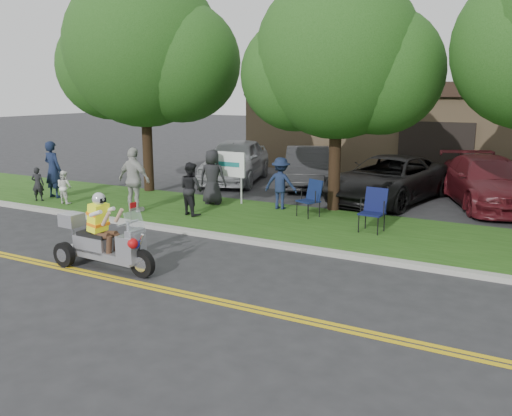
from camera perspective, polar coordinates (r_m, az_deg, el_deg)
The scene contains 23 objects.
ground at distance 10.86m, azimuth -8.09°, elevation -7.68°, with size 120.00×120.00×0.00m, color #28282B.
centerline_near at distance 10.43m, azimuth -10.01°, elevation -8.57°, with size 60.00×0.10×0.01m, color gold.
centerline_far at distance 10.55m, azimuth -9.46°, elevation -8.31°, with size 60.00×0.10×0.01m, color gold.
curb at distance 13.29m, azimuth -0.25°, elevation -3.52°, with size 60.00×0.25×0.12m, color #A8A89E.
grass_verge at distance 15.14m, azimuth 3.68°, elevation -1.57°, with size 60.00×4.00×0.10m, color #1F4713.
commercial_building at distance 27.49m, azimuth 20.01°, elevation 8.13°, with size 18.00×8.20×4.00m.
tree_left at distance 19.76m, azimuth -11.54°, elevation 15.49°, with size 6.62×5.40×7.78m.
tree_mid at distance 16.38m, azimuth 8.82°, elevation 14.81°, with size 5.88×4.80×7.05m.
business_sign at distance 17.48m, azimuth -2.99°, elevation 4.33°, with size 1.25×0.06×1.75m.
trike_scooter at distance 11.79m, azimuth -15.84°, elevation -3.50°, with size 2.49×0.84×1.63m.
lawn_chair_a at distance 15.68m, azimuth 5.86°, elevation 1.28°, with size 0.74×0.75×1.05m.
lawn_chair_b at distance 14.27m, azimuth 12.32°, elevation 0.09°, with size 0.63×0.65×1.12m.
spectator_adult_left at distance 19.51m, azimuth -20.60°, elevation 3.82°, with size 0.70×0.46×1.91m, color #151F3B.
spectator_adult_mid at distance 15.84m, azimuth -6.86°, elevation 2.03°, with size 0.75×0.59×1.55m, color black.
spectator_adult_right at distance 16.52m, azimuth -12.69°, elevation 2.91°, with size 1.13×0.47×1.92m, color #B7B8B1.
spectator_chair_a at distance 16.54m, azimuth 2.62°, elevation 2.61°, with size 1.02×0.59×1.58m, color #182342.
spectator_chair_b at distance 17.27m, azimuth -4.60°, elevation 3.28°, with size 0.85×0.56×1.75m, color black.
child_left at distance 19.15m, azimuth -21.99°, elevation 2.36°, with size 0.41×0.27×1.12m, color black.
child_right at distance 18.40m, azimuth -19.52°, elevation 2.08°, with size 0.52×0.40×1.06m, color white.
parked_car_far_left at distance 22.00m, azimuth -2.18°, elevation 5.02°, with size 2.08×5.17×1.76m, color #999AA0.
parked_car_left at distance 21.01m, azimuth 5.43°, elevation 4.30°, with size 1.62×4.64×1.53m, color #272729.
parked_car_mid at distance 18.63m, azimuth 13.74°, elevation 2.96°, with size 2.53×5.48×1.52m, color black.
parked_car_right at distance 18.96m, azimuth 23.21°, elevation 2.55°, with size 2.21×5.43×1.58m, color #56141B.
Camera 1 is at (6.16, -8.14, 3.71)m, focal length 38.00 mm.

